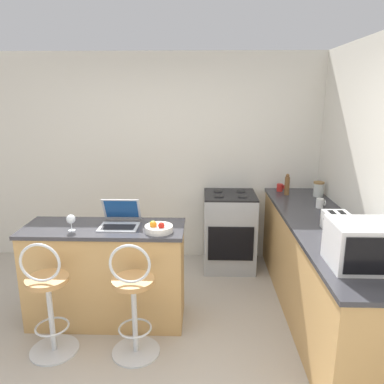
{
  "coord_description": "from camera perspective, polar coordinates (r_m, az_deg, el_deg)",
  "views": [
    {
      "loc": [
        0.48,
        -2.46,
        2.08
      ],
      "look_at": [
        0.36,
        1.6,
        1.04
      ],
      "focal_mm": 35.0,
      "sensor_mm": 36.0,
      "label": 1
    }
  ],
  "objects": [
    {
      "name": "ground_plane",
      "position": [
        3.26,
        -7.99,
        -25.47
      ],
      "size": [
        20.0,
        20.0,
        0.0
      ],
      "primitive_type": "plane",
      "color": "#ADA393"
    },
    {
      "name": "wall_back",
      "position": [
        4.79,
        -4.09,
        5.03
      ],
      "size": [
        12.0,
        0.06,
        2.6
      ],
      "color": "silver",
      "rests_on": "ground_plane"
    },
    {
      "name": "breakfast_bar",
      "position": [
        3.66,
        -12.9,
        -12.06
      ],
      "size": [
        1.45,
        0.55,
        0.94
      ],
      "color": "tan",
      "rests_on": "ground_plane"
    },
    {
      "name": "counter_right",
      "position": [
        3.86,
        18.98,
        -11.11
      ],
      "size": [
        0.68,
        2.75,
        0.94
      ],
      "color": "tan",
      "rests_on": "ground_plane"
    },
    {
      "name": "bar_stool_near",
      "position": [
        3.35,
        -21.02,
        -15.32
      ],
      "size": [
        0.4,
        0.4,
        1.01
      ],
      "color": "silver",
      "rests_on": "ground_plane"
    },
    {
      "name": "bar_stool_far",
      "position": [
        3.16,
        -8.9,
        -16.36
      ],
      "size": [
        0.4,
        0.4,
        1.01
      ],
      "color": "silver",
      "rests_on": "ground_plane"
    },
    {
      "name": "laptop",
      "position": [
        3.47,
        -10.92,
        -4.06
      ],
      "size": [
        0.35,
        0.33,
        0.24
      ],
      "color": "#B7BABF",
      "rests_on": "breakfast_bar"
    },
    {
      "name": "microwave",
      "position": [
        2.83,
        24.94,
        -7.35
      ],
      "size": [
        0.47,
        0.38,
        0.31
      ],
      "color": "silver",
      "rests_on": "counter_right"
    },
    {
      "name": "toaster",
      "position": [
        3.47,
        21.37,
        -4.44
      ],
      "size": [
        0.23,
        0.31,
        0.17
      ],
      "color": "silver",
      "rests_on": "counter_right"
    },
    {
      "name": "stove_range",
      "position": [
        4.65,
        5.68,
        -5.91
      ],
      "size": [
        0.62,
        0.61,
        0.95
      ],
      "color": "#9EA3A8",
      "rests_on": "ground_plane"
    },
    {
      "name": "fruit_bowl",
      "position": [
        3.26,
        -5.16,
        -5.49
      ],
      "size": [
        0.24,
        0.24,
        0.1
      ],
      "color": "silver",
      "rests_on": "breakfast_bar"
    },
    {
      "name": "wine_glass_short",
      "position": [
        3.42,
        -17.97,
        -4.01
      ],
      "size": [
        0.08,
        0.08,
        0.15
      ],
      "color": "silver",
      "rests_on": "breakfast_bar"
    },
    {
      "name": "mug_white",
      "position": [
        4.15,
        18.94,
        -1.61
      ],
      "size": [
        0.09,
        0.08,
        0.1
      ],
      "color": "white",
      "rests_on": "counter_right"
    },
    {
      "name": "pepper_mill",
      "position": [
        4.57,
        14.29,
        1.06
      ],
      "size": [
        0.06,
        0.06,
        0.26
      ],
      "color": "brown",
      "rests_on": "counter_right"
    },
    {
      "name": "mug_blue",
      "position": [
        3.33,
        25.43,
        -6.2
      ],
      "size": [
        0.1,
        0.08,
        0.1
      ],
      "color": "#2D51AD",
      "rests_on": "counter_right"
    },
    {
      "name": "storage_jar",
      "position": [
        4.62,
        18.72,
        0.45
      ],
      "size": [
        0.12,
        0.12,
        0.17
      ],
      "color": "silver",
      "rests_on": "counter_right"
    },
    {
      "name": "mug_red",
      "position": [
        4.75,
        13.28,
        0.67
      ],
      "size": [
        0.09,
        0.08,
        0.09
      ],
      "color": "red",
      "rests_on": "counter_right"
    }
  ]
}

